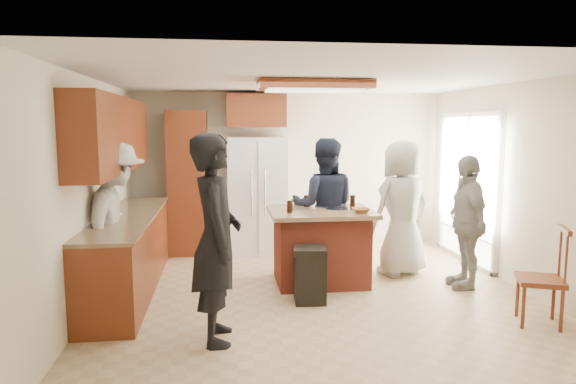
{
  "coord_description": "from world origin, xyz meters",
  "views": [
    {
      "loc": [
        -1.07,
        -5.79,
        1.98
      ],
      "look_at": [
        -0.26,
        0.52,
        1.15
      ],
      "focal_mm": 32.0,
      "sensor_mm": 36.0,
      "label": 1
    }
  ],
  "objects": [
    {
      "name": "room_shell",
      "position": [
        4.37,
        1.64,
        0.87
      ],
      "size": [
        8.0,
        5.2,
        5.0
      ],
      "color": "tan",
      "rests_on": "ground"
    },
    {
      "name": "person_front_left",
      "position": [
        -1.14,
        -1.19,
        0.96
      ],
      "size": [
        0.53,
        0.71,
        1.91
      ],
      "primitive_type": "imported",
      "rotation": [
        0.0,
        0.0,
        1.6
      ],
      "color": "black",
      "rests_on": "ground"
    },
    {
      "name": "person_behind_left",
      "position": [
        0.26,
        0.83,
        0.91
      ],
      "size": [
        0.97,
        0.7,
        1.81
      ],
      "primitive_type": "imported",
      "rotation": [
        0.0,
        0.0,
        2.95
      ],
      "color": "#192033",
      "rests_on": "ground"
    },
    {
      "name": "person_behind_right",
      "position": [
        1.27,
        0.63,
        0.9
      ],
      "size": [
        1.02,
        0.85,
        1.8
      ],
      "primitive_type": "imported",
      "rotation": [
        0.0,
        0.0,
        3.51
      ],
      "color": "#9A9C93",
      "rests_on": "ground"
    },
    {
      "name": "person_side_right",
      "position": [
        1.87,
        0.03,
        0.81
      ],
      "size": [
        0.57,
        0.99,
        1.63
      ],
      "primitive_type": "imported",
      "rotation": [
        0.0,
        0.0,
        -1.66
      ],
      "color": "gray",
      "rests_on": "ground"
    },
    {
      "name": "person_counter",
      "position": [
        -2.26,
        0.02,
        0.91
      ],
      "size": [
        0.58,
        1.19,
        1.82
      ],
      "primitive_type": "imported",
      "rotation": [
        0.0,
        0.0,
        1.54
      ],
      "color": "gray",
      "rests_on": "ground"
    },
    {
      "name": "left_cabinetry",
      "position": [
        -2.24,
        0.4,
        0.96
      ],
      "size": [
        0.64,
        3.0,
        2.3
      ],
      "color": "maroon",
      "rests_on": "ground"
    },
    {
      "name": "back_wall_units",
      "position": [
        -1.33,
        2.2,
        1.38
      ],
      "size": [
        1.8,
        0.6,
        2.45
      ],
      "color": "maroon",
      "rests_on": "ground"
    },
    {
      "name": "refrigerator",
      "position": [
        -0.55,
        2.12,
        0.9
      ],
      "size": [
        0.9,
        0.76,
        1.8
      ],
      "color": "white",
      "rests_on": "ground"
    },
    {
      "name": "kitchen_island",
      "position": [
        0.14,
        0.42,
        0.47
      ],
      "size": [
        1.28,
        1.03,
        0.93
      ],
      "color": "#9E3B28",
      "rests_on": "ground"
    },
    {
      "name": "island_items",
      "position": [
        0.37,
        0.36,
        0.97
      ],
      "size": [
        1.01,
        0.69,
        0.15
      ],
      "color": "silver",
      "rests_on": "kitchen_island"
    },
    {
      "name": "trash_bin",
      "position": [
        -0.12,
        -0.28,
        0.32
      ],
      "size": [
        0.4,
        0.4,
        0.63
      ],
      "color": "black",
      "rests_on": "ground"
    },
    {
      "name": "spindle_chair",
      "position": [
        2.06,
        -1.22,
        0.45
      ],
      "size": [
        0.55,
        0.55,
        0.99
      ],
      "color": "maroon",
      "rests_on": "ground"
    }
  ]
}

